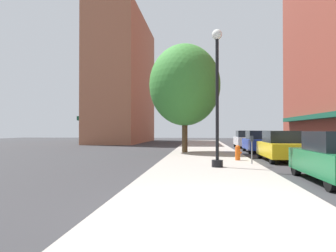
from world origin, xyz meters
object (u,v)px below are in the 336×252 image
(parking_meter_near, at_px, (252,146))
(car_blue, at_px, (258,142))
(fire_hydrant, at_px, (238,153))
(car_white, at_px, (245,139))
(car_yellow, at_px, (280,146))
(lamppost, at_px, (217,95))
(tree_near, at_px, (185,85))

(parking_meter_near, distance_m, car_blue, 9.67)
(fire_hydrant, relative_size, car_white, 0.18)
(car_white, bearing_deg, car_yellow, -91.94)
(lamppost, distance_m, car_blue, 11.74)
(fire_hydrant, xyz_separation_m, parking_meter_near, (0.44, -1.77, 0.43))
(car_blue, bearing_deg, car_yellow, -91.30)
(lamppost, relative_size, car_blue, 1.37)
(tree_near, height_order, car_yellow, tree_near)
(car_white, bearing_deg, car_blue, -91.94)
(tree_near, bearing_deg, lamppost, -78.59)
(tree_near, bearing_deg, fire_hydrant, -62.22)
(lamppost, xyz_separation_m, car_white, (3.62, 17.72, -2.39))
(car_white, bearing_deg, parking_meter_near, -98.77)
(lamppost, height_order, car_yellow, lamppost)
(lamppost, height_order, parking_meter_near, lamppost)
(tree_near, bearing_deg, car_white, 58.01)
(fire_hydrant, xyz_separation_m, tree_near, (-3.05, 5.79, 4.41))
(tree_near, bearing_deg, car_yellow, -41.95)
(parking_meter_near, relative_size, car_blue, 0.30)
(lamppost, relative_size, fire_hydrant, 7.47)
(lamppost, bearing_deg, car_yellow, 48.60)
(parking_meter_near, relative_size, car_yellow, 0.30)
(tree_near, distance_m, car_yellow, 8.40)
(fire_hydrant, height_order, car_yellow, car_yellow)
(fire_hydrant, distance_m, parking_meter_near, 1.88)
(lamppost, xyz_separation_m, tree_near, (-1.82, 9.00, 1.73))
(lamppost, distance_m, tree_near, 9.35)
(car_white, bearing_deg, fire_hydrant, -101.30)
(parking_meter_near, xyz_separation_m, car_blue, (1.95, 9.47, -0.14))
(parking_meter_near, xyz_separation_m, car_yellow, (1.95, 2.67, -0.14))
(fire_hydrant, bearing_deg, lamppost, -111.03)
(fire_hydrant, height_order, car_blue, car_blue)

